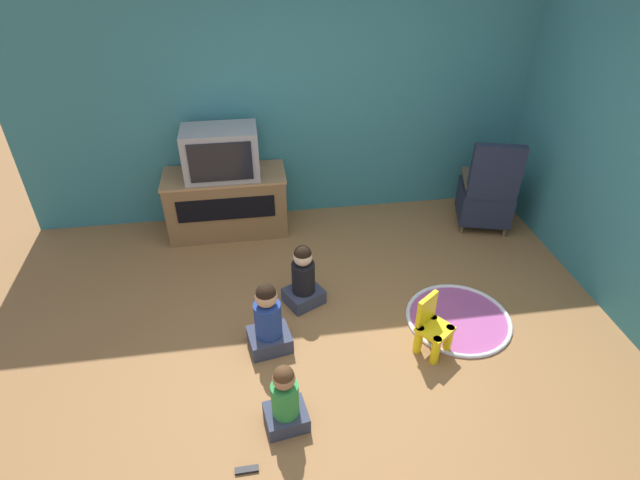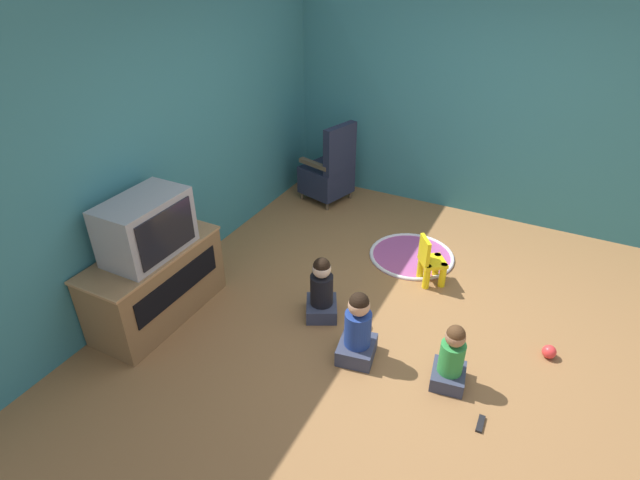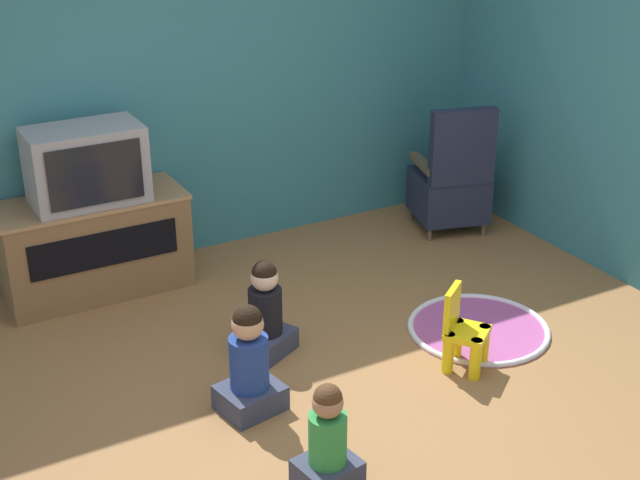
% 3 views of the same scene
% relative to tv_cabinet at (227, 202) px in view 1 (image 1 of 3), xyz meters
% --- Properties ---
extents(ground_plane, '(30.00, 30.00, 0.00)m').
position_rel_tv_cabinet_xyz_m(ground_plane, '(0.96, -1.99, -0.35)').
color(ground_plane, olive).
extents(wall_back, '(5.40, 0.12, 2.68)m').
position_rel_tv_cabinet_xyz_m(wall_back, '(0.66, 0.35, 1.00)').
color(wall_back, teal).
rests_on(wall_back, ground_plane).
extents(tv_cabinet, '(1.24, 0.54, 0.67)m').
position_rel_tv_cabinet_xyz_m(tv_cabinet, '(0.00, 0.00, 0.00)').
color(tv_cabinet, brown).
rests_on(tv_cabinet, ground_plane).
extents(television, '(0.73, 0.44, 0.50)m').
position_rel_tv_cabinet_xyz_m(television, '(0.00, -0.03, 0.57)').
color(television, '#939399').
rests_on(television, tv_cabinet).
extents(black_armchair, '(0.64, 0.65, 1.03)m').
position_rel_tv_cabinet_xyz_m(black_armchair, '(2.72, -0.34, 0.04)').
color(black_armchair, brown).
rests_on(black_armchair, ground_plane).
extents(yellow_kid_chair, '(0.33, 0.33, 0.50)m').
position_rel_tv_cabinet_xyz_m(yellow_kid_chair, '(1.58, -2.00, -0.14)').
color(yellow_kid_chair, yellow).
rests_on(yellow_kid_chair, ground_plane).
extents(play_mat, '(0.90, 0.90, 0.04)m').
position_rel_tv_cabinet_xyz_m(play_mat, '(1.93, -1.71, -0.34)').
color(play_mat, '#A54C8C').
rests_on(play_mat, ground_plane).
extents(child_watching_left, '(0.37, 0.34, 0.64)m').
position_rel_tv_cabinet_xyz_m(child_watching_left, '(0.32, -1.78, -0.07)').
color(child_watching_left, '#33384C').
rests_on(child_watching_left, ground_plane).
extents(child_watching_center, '(0.32, 0.29, 0.55)m').
position_rel_tv_cabinet_xyz_m(child_watching_center, '(0.38, -2.51, -0.11)').
color(child_watching_center, '#33384C').
rests_on(child_watching_center, ground_plane).
extents(child_watching_right, '(0.40, 0.38, 0.60)m').
position_rel_tv_cabinet_xyz_m(child_watching_right, '(0.65, -1.29, -0.08)').
color(child_watching_right, '#33384C').
rests_on(child_watching_right, ground_plane).
extents(remote_control, '(0.15, 0.05, 0.02)m').
position_rel_tv_cabinet_xyz_m(remote_control, '(0.10, -2.82, -0.34)').
color(remote_control, black).
rests_on(remote_control, ground_plane).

